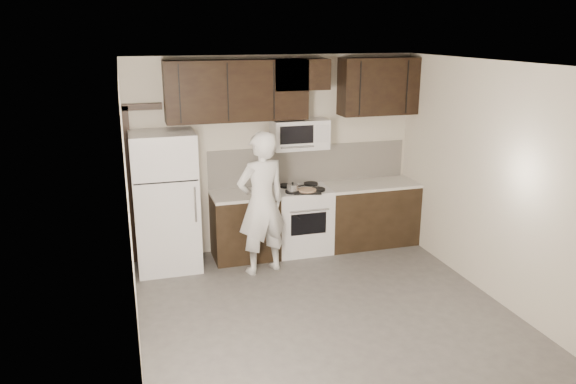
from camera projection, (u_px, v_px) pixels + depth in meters
name	position (u px, v px, depth m)	size (l,w,h in m)	color
floor	(329.00, 318.00, 6.11)	(4.50, 4.50, 0.00)	#514E4C
back_wall	(275.00, 154.00, 7.81)	(4.00, 4.00, 0.00)	beige
ceiling	(335.00, 64.00, 5.36)	(4.50, 4.50, 0.00)	white
counter_run	(322.00, 218.00, 7.94)	(2.95, 0.64, 0.91)	black
stove	(302.00, 220.00, 7.85)	(0.76, 0.66, 0.94)	white
backsplash	(309.00, 164.00, 7.98)	(2.90, 0.02, 0.54)	silver
upper_cabinets	(293.00, 87.00, 7.44)	(3.48, 0.35, 0.78)	black
microwave	(300.00, 134.00, 7.63)	(0.76, 0.42, 0.40)	white
refrigerator	(166.00, 202.00, 7.18)	(0.80, 0.76, 1.80)	white
door_trim	(133.00, 171.00, 7.28)	(0.50, 0.08, 2.12)	black
saucepan	(293.00, 188.00, 7.52)	(0.26, 0.15, 0.15)	silver
baking_tray	(307.00, 191.00, 7.56)	(0.37, 0.28, 0.02)	black
pizza	(307.00, 190.00, 7.56)	(0.25, 0.25, 0.02)	beige
person	(262.00, 203.00, 7.04)	(0.67, 0.44, 1.84)	silver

